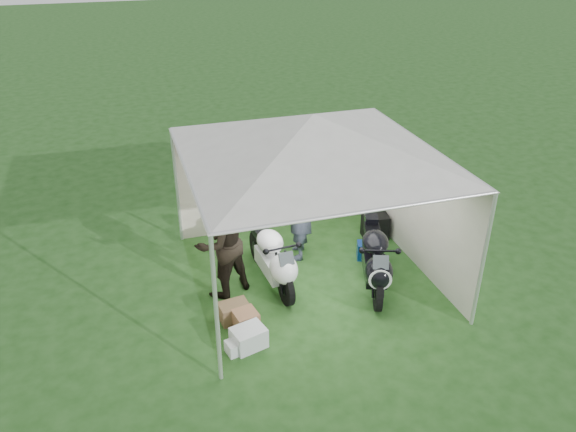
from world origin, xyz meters
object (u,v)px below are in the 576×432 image
Objects in this scene: crate_0 at (249,338)px; person_blue_jacket at (299,208)px; paddock_stand at (369,251)px; equipment_box at (375,226)px; crate_1 at (246,320)px; crate_2 at (236,347)px; person_dark_jacket at (221,242)px; crate_3 at (234,312)px; canopy_tent at (312,139)px; motorcycle_white at (273,257)px; motorcycle_black at (375,259)px.

person_blue_jacket is at bearing 55.93° from crate_0.
paddock_stand is 0.83m from equipment_box.
crate_1 is 1.26× the size of crate_2.
crate_3 is at bearing 65.77° from person_dark_jacket.
canopy_tent is 3.20m from crate_0.
motorcycle_white is 1.02× the size of person_dark_jacket.
motorcycle_black reaches higher than paddock_stand.
equipment_box is (0.75, 1.57, -0.32)m from motorcycle_black.
canopy_tent is at bearing -169.62° from paddock_stand.
canopy_tent is 20.43× the size of crate_2.
paddock_stand is 2.93m from person_dark_jacket.
crate_0 is (-2.42, -0.85, -0.40)m from motorcycle_black.
person_blue_jacket reaches higher than motorcycle_white.
crate_3 is at bearing -151.73° from equipment_box.
canopy_tent is 1.73m from person_blue_jacket.
canopy_tent reaches higher than motorcycle_white.
crate_0 is (-1.50, -2.22, -0.84)m from person_blue_jacket.
motorcycle_black is at bearing -34.51° from canopy_tent.
person_dark_jacket is (-0.87, 0.04, 0.43)m from motorcycle_white.
paddock_stand is (1.25, 0.23, -2.41)m from canopy_tent.
motorcycle_white is at bearing 54.38° from crate_1.
crate_2 is at bearing -143.57° from equipment_box.
crate_0 is at bearing -83.70° from crate_3.
crate_3 reaches higher than crate_2.
crate_3 is at bearing -143.03° from motorcycle_white.
crate_0 is at bearing -97.12° from crate_1.
crate_2 is at bearing -118.72° from crate_1.
person_blue_jacket is (0.71, 0.78, 0.45)m from motorcycle_white.
equipment_box is at bearing 36.43° from crate_2.
crate_3 is at bearing -27.15° from person_blue_jacket.
crate_0 is at bearing -123.23° from motorcycle_white.
crate_1 is (-2.37, -0.45, -0.41)m from motorcycle_black.
crate_3 is at bearing -159.32° from paddock_stand.
equipment_box reaches higher than crate_1.
crate_0 is 0.68m from crate_3.
crate_1 reaches higher than crate_3.
person_blue_jacket is at bearing 51.33° from crate_1.
person_blue_jacket is 3.01m from crate_2.
canopy_tent reaches higher than crate_3.
motorcycle_black is 2.53m from crate_3.
crate_0 is at bearing -147.52° from paddock_stand.
person_dark_jacket is 1.79m from crate_2.
person_blue_jacket is at bearing -173.12° from equipment_box.
crate_2 is at bearing 60.49° from person_dark_jacket.
crate_2 is at bearing -136.84° from canopy_tent.
canopy_tent is at bearing 164.75° from motorcycle_black.
motorcycle_white is 4.38× the size of crate_3.
paddock_stand is 1.23× the size of crate_1.
motorcycle_black is 4.12× the size of crate_0.
crate_3 is at bearing 79.49° from crate_2.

